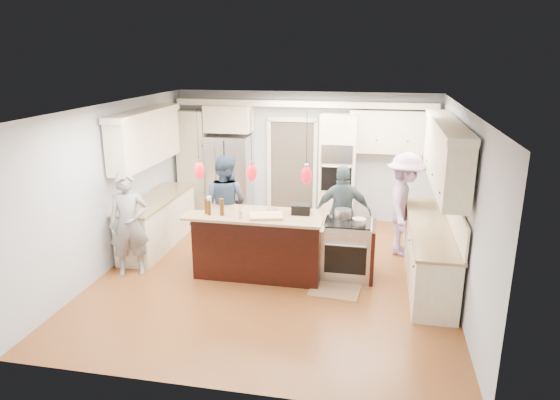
# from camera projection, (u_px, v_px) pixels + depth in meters

# --- Properties ---
(ground_plane) EXTENTS (6.00, 6.00, 0.00)m
(ground_plane) POSITION_uv_depth(u_px,v_px,m) (276.00, 273.00, 8.18)
(ground_plane) COLOR brown
(ground_plane) RESTS_ON ground
(room_shell) EXTENTS (5.54, 6.04, 2.72)m
(room_shell) POSITION_uv_depth(u_px,v_px,m) (276.00, 165.00, 7.66)
(room_shell) COLOR #B2BCC6
(room_shell) RESTS_ON ground
(refrigerator) EXTENTS (0.90, 0.70, 1.80)m
(refrigerator) POSITION_uv_depth(u_px,v_px,m) (230.00, 177.00, 10.69)
(refrigerator) COLOR #B7B7BC
(refrigerator) RESTS_ON ground
(oven_column) EXTENTS (0.72, 0.69, 2.30)m
(oven_column) POSITION_uv_depth(u_px,v_px,m) (338.00, 170.00, 10.21)
(oven_column) COLOR #EFE6C2
(oven_column) RESTS_ON ground
(back_upper_cabinets) EXTENTS (5.30, 0.61, 2.54)m
(back_upper_cabinets) POSITION_uv_depth(u_px,v_px,m) (267.00, 142.00, 10.43)
(back_upper_cabinets) COLOR #EFE6C2
(back_upper_cabinets) RESTS_ON ground
(right_counter_run) EXTENTS (0.64, 3.10, 2.51)m
(right_counter_run) POSITION_uv_depth(u_px,v_px,m) (434.00, 216.00, 7.70)
(right_counter_run) COLOR #EFE6C2
(right_counter_run) RESTS_ON ground
(left_cabinets) EXTENTS (0.64, 2.30, 2.51)m
(left_cabinets) POSITION_uv_depth(u_px,v_px,m) (153.00, 191.00, 9.08)
(left_cabinets) COLOR #EFE6C2
(left_cabinets) RESTS_ON ground
(kitchen_island) EXTENTS (2.10, 1.46, 1.12)m
(kitchen_island) POSITION_uv_depth(u_px,v_px,m) (262.00, 243.00, 8.15)
(kitchen_island) COLOR black
(kitchen_island) RESTS_ON ground
(island_range) EXTENTS (0.82, 0.71, 0.92)m
(island_range) POSITION_uv_depth(u_px,v_px,m) (349.00, 249.00, 7.97)
(island_range) COLOR #B7B7BC
(island_range) RESTS_ON ground
(pendant_lights) EXTENTS (1.75, 0.15, 1.03)m
(pendant_lights) POSITION_uv_depth(u_px,v_px,m) (252.00, 173.00, 7.23)
(pendant_lights) COLOR black
(pendant_lights) RESTS_ON ground
(person_bar_end) EXTENTS (0.73, 0.62, 1.69)m
(person_bar_end) POSITION_uv_depth(u_px,v_px,m) (129.00, 224.00, 7.94)
(person_bar_end) COLOR slate
(person_bar_end) RESTS_ON ground
(person_far_left) EXTENTS (0.99, 0.85, 1.76)m
(person_far_left) POSITION_uv_depth(u_px,v_px,m) (225.00, 203.00, 8.93)
(person_far_left) COLOR #30415E
(person_far_left) RESTS_ON ground
(person_far_right) EXTENTS (1.02, 0.54, 1.66)m
(person_far_right) POSITION_uv_depth(u_px,v_px,m) (343.00, 213.00, 8.55)
(person_far_right) COLOR #43555E
(person_far_right) RESTS_ON ground
(person_range_side) EXTENTS (0.85, 1.27, 1.84)m
(person_range_side) POSITION_uv_depth(u_px,v_px,m) (405.00, 204.00, 8.73)
(person_range_side) COLOR #A581AE
(person_range_side) RESTS_ON ground
(floor_rug) EXTENTS (0.84, 1.15, 0.01)m
(floor_rug) POSITION_uv_depth(u_px,v_px,m) (338.00, 283.00, 7.81)
(floor_rug) COLOR #977552
(floor_rug) RESTS_ON ground
(water_bottle) EXTENTS (0.07, 0.07, 0.28)m
(water_bottle) POSITION_uv_depth(u_px,v_px,m) (209.00, 205.00, 7.52)
(water_bottle) COLOR silver
(water_bottle) RESTS_ON kitchen_island
(beer_bottle_a) EXTENTS (0.06, 0.06, 0.24)m
(beer_bottle_a) POSITION_uv_depth(u_px,v_px,m) (206.00, 206.00, 7.56)
(beer_bottle_a) COLOR #43280C
(beer_bottle_a) RESTS_ON kitchen_island
(beer_bottle_b) EXTENTS (0.06, 0.06, 0.23)m
(beer_bottle_b) POSITION_uv_depth(u_px,v_px,m) (209.00, 208.00, 7.49)
(beer_bottle_b) COLOR #43280C
(beer_bottle_b) RESTS_ON kitchen_island
(beer_bottle_c) EXTENTS (0.07, 0.07, 0.26)m
(beer_bottle_c) POSITION_uv_depth(u_px,v_px,m) (222.00, 207.00, 7.47)
(beer_bottle_c) COLOR #43280C
(beer_bottle_c) RESTS_ON kitchen_island
(drink_can) EXTENTS (0.07, 0.07, 0.11)m
(drink_can) POSITION_uv_depth(u_px,v_px,m) (241.00, 215.00, 7.36)
(drink_can) COLOR #B7B7BC
(drink_can) RESTS_ON kitchen_island
(cutting_board) EXTENTS (0.56, 0.45, 0.04)m
(cutting_board) POSITION_uv_depth(u_px,v_px,m) (266.00, 216.00, 7.42)
(cutting_board) COLOR tan
(cutting_board) RESTS_ON kitchen_island
(pot_large) EXTENTS (0.26, 0.26, 0.15)m
(pot_large) POSITION_uv_depth(u_px,v_px,m) (343.00, 214.00, 7.97)
(pot_large) COLOR #B7B7BC
(pot_large) RESTS_ON island_range
(pot_small) EXTENTS (0.21, 0.21, 0.11)m
(pot_small) POSITION_uv_depth(u_px,v_px,m) (359.00, 222.00, 7.67)
(pot_small) COLOR #B7B7BC
(pot_small) RESTS_ON island_range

